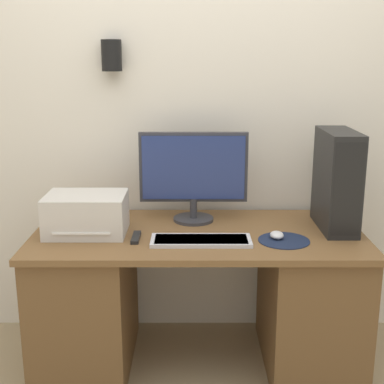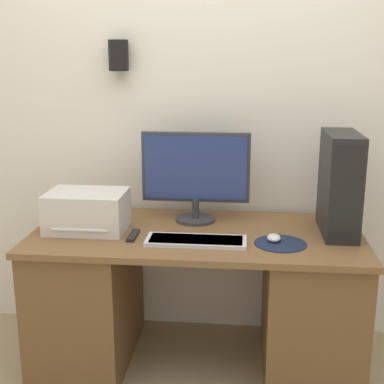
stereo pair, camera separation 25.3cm
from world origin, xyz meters
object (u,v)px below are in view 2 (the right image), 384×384
Objects in this scene: keyboard at (196,241)px; remote_control at (133,235)px; mouse at (274,238)px; monitor at (196,172)px; printer at (87,211)px; computer_tower at (340,184)px.

keyboard reaches higher than remote_control.
remote_control is (-0.66, 0.00, -0.01)m from mouse.
monitor is 0.57m from printer.
printer is (-1.21, -0.08, -0.15)m from computer_tower.
computer_tower is (0.69, -0.12, -0.01)m from monitor.
monitor reaches higher than remote_control.
keyboard is 0.36m from mouse.
mouse reaches higher than remote_control.
computer_tower is at bearing 28.18° from mouse.
computer_tower is at bearing 9.71° from remote_control.
monitor is 1.14× the size of computer_tower.
monitor is at bearing 169.82° from computer_tower.
computer_tower is at bearing 3.68° from printer.
mouse is at bearing -5.55° from printer.
keyboard is at bearing -172.40° from mouse.
mouse is at bearing -36.80° from monitor.
printer is (-0.90, 0.09, 0.07)m from mouse.
mouse is at bearing -0.01° from remote_control.
keyboard is at bearing -84.23° from monitor.
computer_tower is 1.28× the size of printer.
printer is 2.44× the size of remote_control.
remote_control is at bearing -19.73° from printer.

